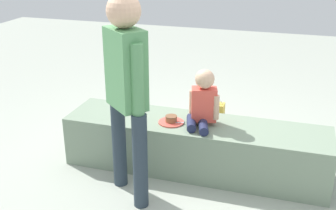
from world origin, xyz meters
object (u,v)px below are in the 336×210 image
object	(u,v)px
child_seated	(203,101)
handbag_black_leather	(210,134)
adult_standing	(126,82)
party_cup_red	(130,117)
cake_plate	(171,121)
cake_box_white	(289,137)
gift_bag	(214,115)
water_bottle_near_gift	(196,105)

from	to	relation	value
child_seated	handbag_black_leather	bearing A→B (deg)	92.46
adult_standing	party_cup_red	world-z (taller)	adult_standing
cake_plate	party_cup_red	xyz separation A→B (m)	(-0.73, 0.83, -0.41)
adult_standing	handbag_black_leather	bearing A→B (deg)	66.82
adult_standing	cake_plate	distance (m)	0.71
child_seated	cake_box_white	size ratio (longest dim) A/B	1.59
party_cup_red	handbag_black_leather	distance (m)	1.01
cake_plate	cake_box_white	world-z (taller)	cake_plate
adult_standing	gift_bag	world-z (taller)	adult_standing
gift_bag	handbag_black_leather	world-z (taller)	handbag_black_leather
water_bottle_near_gift	handbag_black_leather	distance (m)	0.82
gift_bag	water_bottle_near_gift	size ratio (longest dim) A/B	1.42
adult_standing	party_cup_red	size ratio (longest dim) A/B	13.29
water_bottle_near_gift	gift_bag	bearing A→B (deg)	-49.32
child_seated	cake_plate	bearing A→B (deg)	-170.40
child_seated	gift_bag	distance (m)	1.08
adult_standing	cake_plate	bearing A→B (deg)	67.51
child_seated	adult_standing	world-z (taller)	adult_standing
handbag_black_leather	water_bottle_near_gift	bearing A→B (deg)	113.52
child_seated	gift_bag	world-z (taller)	child_seated
party_cup_red	gift_bag	bearing A→B (deg)	9.85
cake_plate	cake_box_white	distance (m)	1.36
cake_plate	handbag_black_leather	size ratio (longest dim) A/B	0.64
party_cup_red	cake_box_white	bearing A→B (deg)	0.22
gift_bag	party_cup_red	bearing A→B (deg)	-170.15
party_cup_red	adult_standing	bearing A→B (deg)	-67.71
child_seated	party_cup_red	world-z (taller)	child_seated
cake_box_white	child_seated	bearing A→B (deg)	-132.80
party_cup_red	child_seated	bearing A→B (deg)	-38.12
cake_plate	water_bottle_near_gift	size ratio (longest dim) A/B	1.00
cake_plate	water_bottle_near_gift	world-z (taller)	cake_plate
child_seated	cake_box_white	xyz separation A→B (m)	(0.73, 0.79, -0.60)
child_seated	gift_bag	size ratio (longest dim) A/B	1.53
water_bottle_near_gift	handbag_black_leather	bearing A→B (deg)	-66.48
gift_bag	party_cup_red	size ratio (longest dim) A/B	2.65
adult_standing	child_seated	bearing A→B (deg)	48.59
gift_bag	cake_box_white	size ratio (longest dim) A/B	1.04
cake_box_white	gift_bag	bearing A→B (deg)	169.28
gift_bag	adult_standing	bearing A→B (deg)	-104.69
cake_plate	handbag_black_leather	distance (m)	0.69
water_bottle_near_gift	party_cup_red	xyz separation A→B (m)	(-0.65, -0.48, -0.04)
water_bottle_near_gift	cake_box_white	bearing A→B (deg)	-23.52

